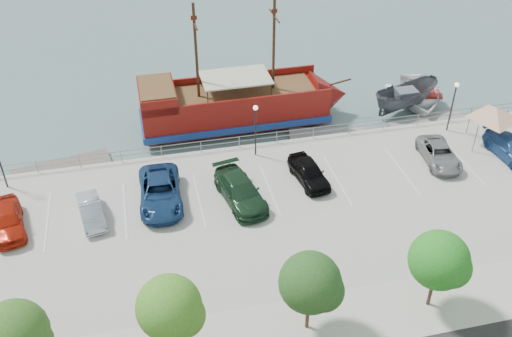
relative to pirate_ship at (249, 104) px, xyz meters
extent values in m
plane|color=slate|center=(-0.87, -12.74, -1.92)|extent=(160.00, 160.00, 0.00)
cube|color=beige|center=(-0.87, -22.74, -0.90)|extent=(100.00, 4.00, 0.05)
cylinder|color=gray|center=(-0.87, -4.94, 0.03)|extent=(50.00, 0.06, 0.06)
cylinder|color=gray|center=(-0.87, -4.94, -0.37)|extent=(50.00, 0.06, 0.06)
cube|color=maroon|center=(-1.31, -0.01, -0.09)|extent=(15.44, 4.95, 2.50)
cube|color=navy|center=(-1.31, -0.01, -0.91)|extent=(15.73, 5.24, 0.58)
cone|color=maroon|center=(7.16, 0.07, -0.09)|extent=(3.12, 4.65, 4.62)
cube|color=maroon|center=(-7.57, -0.07, 1.84)|extent=(2.93, 4.84, 1.35)
cube|color=brown|center=(-7.57, -0.07, 2.56)|extent=(2.74, 4.45, 0.12)
cube|color=brown|center=(-0.83, -0.01, 1.21)|extent=(12.55, 4.35, 0.14)
cube|color=maroon|center=(-1.33, 2.30, 1.50)|extent=(15.40, 0.33, 0.67)
cube|color=maroon|center=(-1.29, -2.32, 1.50)|extent=(15.40, 0.33, 0.67)
cylinder|color=#382111|center=(2.06, 0.02, 5.11)|extent=(0.23, 0.23, 7.89)
cylinder|color=#382111|center=(-4.20, -0.04, 5.11)|extent=(0.23, 0.23, 7.89)
cylinder|color=#382111|center=(2.06, 0.02, 7.51)|extent=(0.16, 2.89, 0.13)
cylinder|color=#382111|center=(-4.20, -0.04, 7.51)|extent=(0.16, 2.89, 0.13)
cube|color=beige|center=(-1.12, -0.01, 2.61)|extent=(5.61, 3.71, 0.12)
cylinder|color=#382111|center=(7.83, 0.07, 1.07)|extent=(2.40, 0.18, 0.57)
imported|color=#474B52|center=(13.77, -1.19, -0.65)|extent=(6.98, 4.14, 2.54)
imported|color=white|center=(15.57, -0.15, -1.16)|extent=(6.85, 8.38, 1.52)
cube|color=#675F56|center=(-15.47, -3.54, -1.71)|extent=(7.58, 3.42, 0.42)
cube|color=gray|center=(5.88, -3.54, -1.74)|extent=(6.55, 3.13, 0.36)
cube|color=gray|center=(14.99, -3.54, -1.72)|extent=(7.18, 3.10, 0.40)
cylinder|color=slate|center=(16.47, -6.98, 0.23)|extent=(0.09, 0.09, 2.30)
cylinder|color=slate|center=(19.01, -7.94, 0.23)|extent=(0.09, 0.09, 2.30)
cylinder|color=slate|center=(15.51, -9.52, 0.23)|extent=(0.09, 0.09, 2.30)
cylinder|color=slate|center=(18.05, -10.48, 0.23)|extent=(0.09, 0.09, 2.30)
pyramid|color=silver|center=(17.26, -8.73, 2.27)|extent=(5.66, 5.66, 0.94)
cylinder|color=black|center=(-18.87, -6.24, 1.08)|extent=(0.12, 0.12, 4.00)
cylinder|color=black|center=(-0.87, -6.24, 1.08)|extent=(0.12, 0.12, 4.00)
sphere|color=#FFF2CC|center=(-0.87, -6.24, 3.18)|extent=(0.36, 0.36, 0.36)
cylinder|color=black|center=(15.13, -6.24, 1.08)|extent=(0.12, 0.12, 4.00)
sphere|color=#FFF2CC|center=(15.13, -6.24, 3.18)|extent=(0.36, 0.36, 0.36)
sphere|color=#31571D|center=(-15.87, -22.74, 2.48)|extent=(3.20, 3.20, 3.20)
sphere|color=#3F7520|center=(-8.87, -22.74, 2.48)|extent=(3.20, 3.20, 3.20)
sphere|color=#3F7520|center=(-8.27, -23.04, 2.08)|extent=(2.20, 2.20, 2.20)
cylinder|color=#473321|center=(-1.87, -22.74, 0.18)|extent=(0.20, 0.20, 2.20)
sphere|color=#23481A|center=(-1.87, -22.74, 2.48)|extent=(3.20, 3.20, 3.20)
sphere|color=#23481A|center=(-1.27, -23.04, 2.08)|extent=(2.20, 2.20, 2.20)
cylinder|color=#473321|center=(5.13, -22.74, 0.18)|extent=(0.20, 0.20, 2.20)
sphere|color=#22701C|center=(5.13, -22.74, 2.48)|extent=(3.20, 3.20, 3.20)
sphere|color=#22701C|center=(5.73, -23.04, 2.08)|extent=(2.20, 2.20, 2.20)
imported|color=#B7210D|center=(-18.15, -11.00, -0.12)|extent=(2.77, 4.98, 1.60)
imported|color=#A8B0BF|center=(-12.99, -11.15, -0.26)|extent=(2.08, 4.20, 1.32)
imported|color=navy|center=(-8.41, -10.35, -0.08)|extent=(3.04, 6.16, 1.68)
imported|color=#1B3921|center=(-3.13, -11.43, -0.10)|extent=(3.35, 6.00, 1.64)
imported|color=black|center=(2.08, -10.31, -0.16)|extent=(2.37, 4.68, 1.53)
imported|color=gray|center=(12.27, -10.20, -0.24)|extent=(2.79, 5.07, 1.35)
imported|color=#275295|center=(17.84, -10.89, -0.16)|extent=(2.49, 5.35, 1.51)
camera|label=1|loc=(-8.91, -41.34, 23.57)|focal=40.00mm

